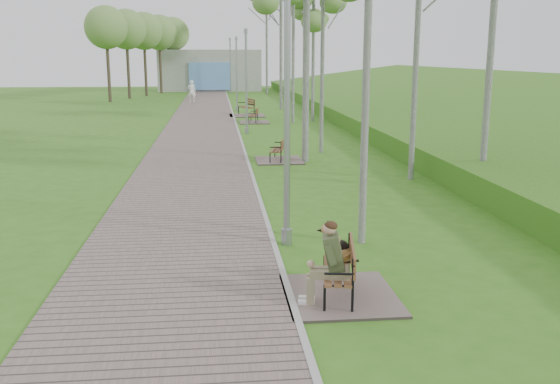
% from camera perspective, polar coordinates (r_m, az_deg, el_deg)
% --- Properties ---
extents(ground, '(120.00, 120.00, 0.00)m').
position_cam_1_polar(ground, '(13.40, -1.30, -2.56)').
color(ground, '#33671A').
rests_on(ground, ground).
extents(walkway, '(3.50, 67.00, 0.04)m').
position_cam_1_polar(walkway, '(34.59, -7.10, 6.59)').
color(walkway, '#6B5C56').
rests_on(walkway, ground).
extents(kerb, '(0.10, 67.00, 0.05)m').
position_cam_1_polar(kerb, '(34.60, -4.18, 6.66)').
color(kerb, '#999993').
rests_on(kerb, ground).
extents(embankment, '(14.00, 70.00, 1.60)m').
position_cam_1_polar(embankment, '(35.56, 15.73, 6.34)').
color(embankment, '#498324').
rests_on(embankment, ground).
extents(building_north, '(10.00, 5.20, 4.00)m').
position_cam_1_polar(building_north, '(63.90, -6.42, 11.00)').
color(building_north, '#9E9E99').
rests_on(building_north, ground).
extents(bench_main, '(1.62, 1.80, 1.41)m').
position_cam_1_polar(bench_main, '(9.11, 5.05, -7.32)').
color(bench_main, '#6B5C56').
rests_on(bench_main, ground).
extents(bench_second, '(1.54, 1.71, 0.94)m').
position_cam_1_polar(bench_second, '(20.85, -0.18, 3.32)').
color(bench_second, '#6B5C56').
rests_on(bench_second, ground).
extents(bench_third, '(1.55, 1.72, 0.95)m').
position_cam_1_polar(bench_third, '(32.95, -2.44, 6.65)').
color(bench_third, '#6B5C56').
rests_on(bench_third, ground).
extents(bench_far, '(2.02, 2.25, 1.24)m').
position_cam_1_polar(bench_far, '(36.72, -3.09, 7.33)').
color(bench_far, '#6B5C56').
rests_on(bench_far, ground).
extents(lamp_post_near, '(0.20, 0.20, 5.25)m').
position_cam_1_polar(lamp_post_near, '(11.22, 0.65, 7.26)').
color(lamp_post_near, gray).
rests_on(lamp_post_near, ground).
extents(lamp_post_second, '(0.18, 0.18, 4.61)m').
position_cam_1_polar(lamp_post_second, '(28.17, -3.10, 9.71)').
color(lamp_post_second, gray).
rests_on(lamp_post_second, ground).
extents(lamp_post_third, '(0.18, 0.18, 4.59)m').
position_cam_1_polar(lamp_post_third, '(39.62, -3.98, 10.46)').
color(lamp_post_third, gray).
rests_on(lamp_post_third, ground).
extents(lamp_post_far, '(0.20, 0.20, 5.05)m').
position_cam_1_polar(lamp_post_far, '(59.57, -4.55, 11.29)').
color(lamp_post_far, gray).
rests_on(lamp_post_far, ground).
extents(pedestrian_near, '(0.61, 0.42, 1.64)m').
position_cam_1_polar(pedestrian_near, '(47.76, -8.08, 9.10)').
color(pedestrian_near, white).
rests_on(pedestrian_near, ground).
extents(birch_mid_b, '(2.23, 2.23, 7.39)m').
position_cam_1_polar(birch_mid_b, '(33.78, 3.10, 16.35)').
color(birch_mid_b, silver).
rests_on(birch_mid_b, ground).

